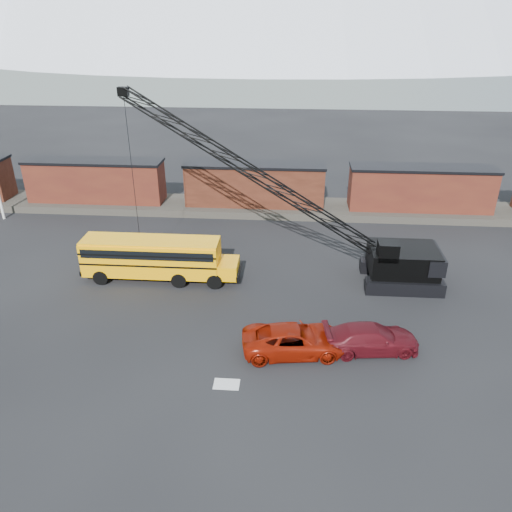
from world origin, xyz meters
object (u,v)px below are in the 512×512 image
(crawler_crane, at_px, (269,183))
(school_bus, at_px, (156,257))
(red_pickup, at_px, (294,340))
(maroon_suv, at_px, (371,338))

(crawler_crane, bearing_deg, school_bus, -170.10)
(red_pickup, bearing_deg, crawler_crane, 4.23)
(red_pickup, distance_m, crawler_crane, 11.74)
(maroon_suv, bearing_deg, crawler_crane, 28.07)
(red_pickup, height_order, crawler_crane, crawler_crane)
(red_pickup, relative_size, crawler_crane, 0.27)
(red_pickup, relative_size, maroon_suv, 1.08)
(maroon_suv, bearing_deg, school_bus, 54.85)
(crawler_crane, bearing_deg, maroon_suv, -54.31)
(school_bus, height_order, red_pickup, school_bus)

